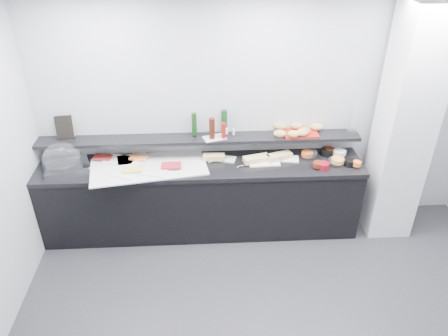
{
  "coord_description": "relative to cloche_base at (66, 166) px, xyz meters",
  "views": [
    {
      "loc": [
        -0.66,
        -2.45,
        3.4
      ],
      "look_at": [
        -0.45,
        1.45,
        1.0
      ],
      "focal_mm": 35.0,
      "sensor_mm": 36.0,
      "label": 1
    }
  ],
  "objects": [
    {
      "name": "bread_roll_n",
      "position": [
        2.58,
        0.27,
        0.29
      ],
      "size": [
        0.16,
        0.12,
        0.08
      ],
      "primitive_type": "ellipsoid",
      "rotation": [
        0.0,
        0.0,
        -0.23
      ],
      "color": "#AE8A42",
      "rests_on": "bread_tray"
    },
    {
      "name": "ceiling",
      "position": [
        2.17,
        -1.71,
        1.78
      ],
      "size": [
        5.0,
        5.0,
        0.0
      ],
      "primitive_type": "plane",
      "color": "white",
      "rests_on": "back_wall"
    },
    {
      "name": "sandwich_plate_mid",
      "position": [
        2.18,
        -0.03,
        -0.01
      ],
      "size": [
        0.35,
        0.16,
        0.01
      ],
      "primitive_type": "cube",
      "rotation": [
        0.0,
        0.0,
        0.05
      ],
      "color": "white",
      "rests_on": "counter_top"
    },
    {
      "name": "food_meat_a",
      "position": [
        0.37,
        0.15,
        0.02
      ],
      "size": [
        0.22,
        0.16,
        0.02
      ],
      "primitive_type": "cube",
      "rotation": [
        0.0,
        0.0,
        -0.19
      ],
      "color": "maroon",
      "rests_on": "platter_meat_a"
    },
    {
      "name": "fill_glass_salmon",
      "position": [
        2.99,
        -0.09,
        0.03
      ],
      "size": [
        0.18,
        0.18,
        0.05
      ],
      "primitive_type": "cylinder",
      "rotation": [
        0.0,
        0.0,
        -0.37
      ],
      "color": "#FB973D",
      "rests_on": "bowl_glass_salmon"
    },
    {
      "name": "fill_glass_cream",
      "position": [
        3.06,
        0.09,
        0.03
      ],
      "size": [
        0.17,
        0.17,
        0.05
      ],
      "primitive_type": "cylinder",
      "rotation": [
        0.0,
        0.0,
        0.22
      ],
      "color": "white",
      "rests_on": "bowl_glass_cream"
    },
    {
      "name": "cloche_dome",
      "position": [
        -0.03,
        0.01,
        0.11
      ],
      "size": [
        0.47,
        0.39,
        0.34
      ],
      "primitive_type": "ellipsoid",
      "rotation": [
        0.0,
        0.0,
        0.37
      ],
      "color": "silver",
      "rests_on": "cloche_base"
    },
    {
      "name": "back_wall",
      "position": [
        2.17,
        0.29,
        0.43
      ],
      "size": [
        5.0,
        0.02,
        2.7
      ],
      "primitive_type": "cube",
      "color": "#ADB0B4",
      "rests_on": "ground"
    },
    {
      "name": "bowl_black_jam",
      "position": [
        2.93,
        0.13,
        0.02
      ],
      "size": [
        0.18,
        0.18,
        0.07
      ],
      "primitive_type": "cylinder",
      "rotation": [
        0.0,
        0.0,
        -0.19
      ],
      "color": "black",
      "rests_on": "counter_top"
    },
    {
      "name": "carafe",
      "position": [
        3.19,
        0.15,
        0.38
      ],
      "size": [
        0.14,
        0.14,
        0.3
      ],
      "primitive_type": "cylinder",
      "rotation": [
        0.0,
        0.0,
        0.29
      ],
      "color": "silver",
      "rests_on": "wall_shelf"
    },
    {
      "name": "sandwich_plate_left",
      "position": [
        1.71,
        0.1,
        -0.01
      ],
      "size": [
        0.34,
        0.22,
        0.01
      ],
      "primitive_type": "cube",
      "rotation": [
        0.0,
        0.0,
        -0.29
      ],
      "color": "silver",
      "rests_on": "counter_top"
    },
    {
      "name": "food_cheese",
      "position": [
        0.74,
        -0.15,
        0.02
      ],
      "size": [
        0.21,
        0.15,
        0.02
      ],
      "primitive_type": "cube",
      "rotation": [
        0.0,
        0.0,
        0.12
      ],
      "color": "#DBC655",
      "rests_on": "platter_cheese"
    },
    {
      "name": "fill_glass_fruit",
      "position": [
        2.68,
        0.08,
        0.03
      ],
      "size": [
        0.17,
        0.17,
        0.05
      ],
      "primitive_type": "cylinder",
      "rotation": [
        0.0,
        0.0,
        -0.41
      ],
      "color": "#C74F1B",
      "rests_on": "bowl_glass_fruit"
    },
    {
      "name": "bottle_brown",
      "position": [
        1.61,
        0.11,
        0.36
      ],
      "size": [
        0.07,
        0.07,
        0.24
      ],
      "primitive_type": "cylinder",
      "rotation": [
        0.0,
        0.0,
        0.11
      ],
      "color": "#3B140A",
      "rests_on": "condiment_tray"
    },
    {
      "name": "platter_meat_a",
      "position": [
        0.56,
        0.09,
        0.0
      ],
      "size": [
        0.38,
        0.31,
        0.01
      ],
      "primitive_type": "cube",
      "rotation": [
        0.0,
        0.0,
        -0.3
      ],
      "color": "white",
      "rests_on": "linen_runner"
    },
    {
      "name": "bottle_green_a",
      "position": [
        1.41,
        0.21,
        0.37
      ],
      "size": [
        0.06,
        0.06,
        0.26
      ],
      "primitive_type": "cylinder",
      "rotation": [
        0.0,
        0.0,
        -0.14
      ],
      "color": "#0E360F",
      "rests_on": "condiment_tray"
    },
    {
      "name": "bread_tray",
      "position": [
        2.6,
        0.2,
        0.24
      ],
      "size": [
        0.4,
        0.29,
        0.02
      ],
      "primitive_type": "cube",
      "rotation": [
        0.0,
        0.0,
        0.05
      ],
      "color": "red",
      "rests_on": "wall_shelf"
    },
    {
      "name": "shaker_salt",
      "position": [
        1.85,
        0.18,
        0.28
      ],
      "size": [
        0.03,
        0.03,
        0.07
      ],
      "primitive_type": "cylinder",
      "rotation": [
        0.0,
        0.0,
        0.06
      ],
      "color": "white",
      "rests_on": "condiment_tray"
    },
    {
      "name": "column",
      "position": [
        3.67,
        -0.06,
        0.43
      ],
      "size": [
        0.5,
        0.5,
        2.7
      ],
      "primitive_type": "cube",
      "color": "silver",
      "rests_on": "ground"
    },
    {
      "name": "linen_runner",
      "position": [
        0.9,
        -0.04,
        -0.01
      ],
      "size": [
        1.33,
        0.79,
        0.01
      ],
      "primitive_type": "cube",
      "rotation": [
        0.0,
        0.0,
        0.16
      ],
      "color": "silver",
      "rests_on": "counter_top"
    },
    {
      "name": "counter_top",
      "position": [
        1.47,
        -0.01,
        -0.05
      ],
      "size": [
        3.62,
        0.62,
        0.05
      ],
      "primitive_type": "cube",
      "color": "black",
      "rests_on": "buffet_cabinet"
    },
    {
      "name": "wall_shelf",
      "position": [
        1.47,
        0.16,
        0.21
      ],
      "size": [
        3.6,
        0.25,
        0.04
      ],
      "primitive_type": "cube",
      "color": "black",
      "rests_on": "back_wall"
    },
    {
      "name": "bread_roll_nw",
      "position": [
        2.39,
        0.27,
        0.29
      ],
      "size": [
        0.18,
        0.14,
        0.08
      ],
      "primitive_type": "ellipsoid",
      "rotation": [
        0.0,
        0.0,
        -0.31
      ],
      "color": "#B18243",
      "rests_on": "bread_tray"
    },
    {
      "name": "bread_roll_ne",
      "position": [
        2.8,
        0.23,
        0.29
      ],
      "size": [
        0.16,
        0.12,
        0.08
      ],
      "primitive_type": "ellipsoid",
      "rotation": [
        0.0,
        0.0,
        -0.19
      ],
      "color": "tan",
      "rests_on": "bread_tray"
    },
    {
      "name": "bottle_green_b",
      "position": [
        1.75,
        0.23,
        0.38
      ],
      "size": [
        0.08,
        0.08,
        0.28
      ],
      "primitive_type": "cylinder",
      "rotation": [
        0.0,
        0.0,
        -0.16
      ],
      "color": "#103D14",
      "rests_on": "condiment_tray"
    },
    {
      "name": "condiment_tray",
      "position": [
        1.63,
        0.13,
        0.24
      ],
      "size": [
        0.27,
        0.22,
        0.01
      ],
      "primitive_type": "cube",
      "rotation": [
        0.0,
        0.0,
        0.32
      ],
      "color": "silver",
      "rests_on": "wall_shelf"
    },
    {
      "name": "framed_print",
      "position": [
        -0.01,
        0.23,
        0.36
      ],
      "size": [
        0.19,
        0.09,
        0.26
      ],
      "primitive_type": "cube",
      "rotation": [
        -0.21,
        0.0,
        0.12
      ],
      "color": "black",
      "rests_on": "wall_shelf"
    },
    {
      "name": "bread_roll_s",
      "position": [
        2.5,
        0.07,
        0.29
      ],
      "size": [
        0.14,
        0.11,
        0.08
      ],
      "primitive_type": "ellipsoid",
      "rotation": [
        0.0,
        0.0,
        -0.28
      ],
      "color": "gold",
      "rests_on": "bread_tray"
    },
    {
      "name": "bread_roll_mide",
      "position": [
        2.64,
        0.14,
        0.29
      ],
      "size": [
        0.15,
        0.11,
        0.08
      ],
      "primitive_type": "ellipsoid",
      "rotation": [
        0.0,
        0.0,
        -0.16
      ],
      "color": "#B26F43",
      "rests_on": "bread_tray"
    },
    {
      "name": "print_art",
      "position": [
        -0.01,
        0.23,
        0.36
      ],
      "size": [
        0.2,
        0.07,
        0.22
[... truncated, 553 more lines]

